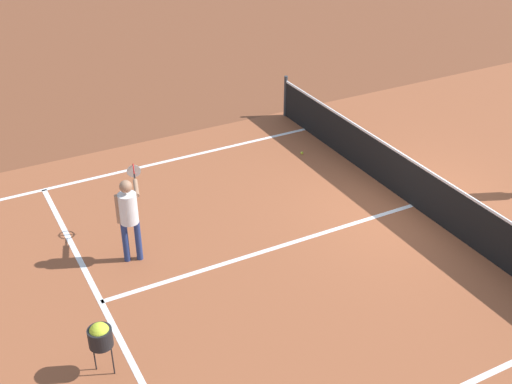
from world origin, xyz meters
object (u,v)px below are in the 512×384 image
(ball_hopper, at_px, (100,336))
(tennis_ball_near_net, at_px, (302,153))
(player_near, at_px, (129,211))
(net, at_px, (415,184))

(ball_hopper, relative_size, tennis_ball_near_net, 13.25)
(player_near, bearing_deg, net, 80.81)
(player_near, distance_m, tennis_ball_near_net, 5.28)
(net, distance_m, player_near, 5.63)
(player_near, bearing_deg, ball_hopper, -27.39)
(tennis_ball_near_net, bearing_deg, net, 14.63)
(ball_hopper, height_order, tennis_ball_near_net, ball_hopper)
(player_near, height_order, tennis_ball_near_net, player_near)
(ball_hopper, xyz_separation_m, tennis_ball_near_net, (-4.49, 6.01, -0.64))
(net, xyz_separation_m, player_near, (-0.90, -5.53, 0.50))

